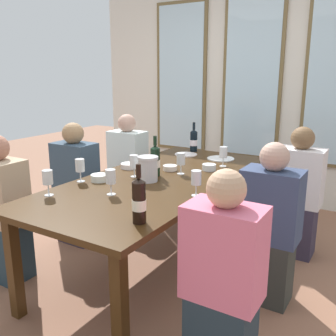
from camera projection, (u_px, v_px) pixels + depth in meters
name	position (u px, v px, depth m)	size (l,w,h in m)	color
ground_plane	(160.00, 264.00, 3.12)	(12.00, 12.00, 0.00)	#8E5E46
back_wall_with_windows	(253.00, 79.00, 4.47)	(4.23, 0.10, 2.90)	silver
dining_table	(159.00, 186.00, 2.95)	(1.03, 2.27, 0.74)	#37220D
white_plate_0	(186.00, 154.00, 3.74)	(0.22, 0.22, 0.01)	white
white_plate_1	(221.00, 159.00, 3.56)	(0.25, 0.25, 0.01)	white
metal_pitcher	(148.00, 169.00, 2.83)	(0.16, 0.16, 0.19)	silver
wine_bottle_0	(155.00, 161.00, 2.97)	(0.08, 0.08, 0.32)	black
wine_bottle_1	(139.00, 200.00, 2.04)	(0.08, 0.08, 0.33)	black
wine_bottle_2	(194.00, 140.00, 3.88)	(0.08, 0.08, 0.30)	black
tasting_bowl_0	(170.00, 168.00, 3.16)	(0.12, 0.12, 0.04)	white
tasting_bowl_1	(129.00, 166.00, 3.23)	(0.15, 0.15, 0.04)	white
tasting_bowl_2	(209.00, 167.00, 3.16)	(0.11, 0.11, 0.05)	white
tasting_bowl_3	(99.00, 178.00, 2.85)	(0.13, 0.13, 0.05)	silver
wine_glass_0	(181.00, 160.00, 3.02)	(0.07, 0.07, 0.17)	white
wine_glass_1	(134.00, 162.00, 2.94)	(0.07, 0.07, 0.17)	white
wine_glass_2	(80.00, 166.00, 2.81)	(0.07, 0.07, 0.17)	white
wine_glass_3	(196.00, 179.00, 2.49)	(0.07, 0.07, 0.17)	white
wine_glass_4	(111.00, 178.00, 2.51)	(0.07, 0.07, 0.17)	white
wine_glass_5	(48.00, 179.00, 2.50)	(0.07, 0.07, 0.17)	white
wine_glass_6	(223.00, 153.00, 3.26)	(0.07, 0.07, 0.17)	white
seated_person_0	(128.00, 169.00, 4.07)	(0.38, 0.24, 1.11)	#382E2D
seated_person_1	(298.00, 196.00, 3.19)	(0.38, 0.24, 1.11)	#342C3F
seated_person_2	(76.00, 187.00, 3.43)	(0.38, 0.24, 1.11)	#2F2735
seated_person_3	(269.00, 228.00, 2.53)	(0.38, 0.24, 1.11)	#2F322D
seated_person_4	(3.00, 213.00, 2.81)	(0.38, 0.24, 1.11)	#21333E
seated_person_5	(223.00, 283.00, 1.88)	(0.38, 0.24, 1.11)	#22303A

